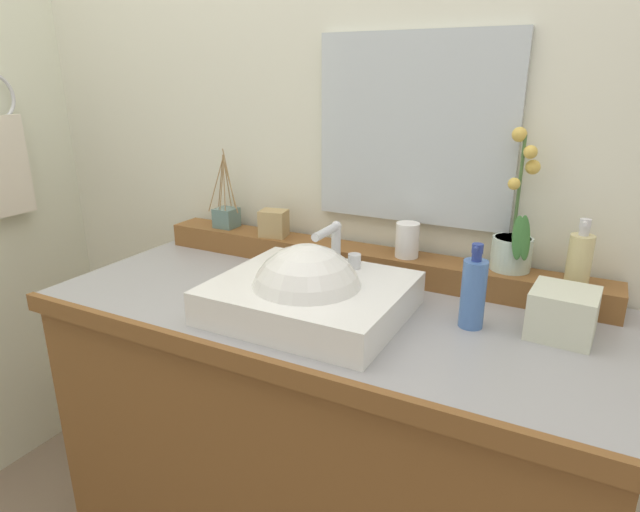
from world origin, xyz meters
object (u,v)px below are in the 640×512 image
(reed_diffuser, at_px, (226,216))
(soap_bar, at_px, (288,256))
(potted_plant, at_px, (514,239))
(soap_dispenser, at_px, (580,258))
(tissue_box, at_px, (563,313))
(tumbler_cup, at_px, (407,240))
(sink_basin, at_px, (307,298))
(hand_towel, at_px, (8,166))
(trinket_box, at_px, (274,223))
(lotion_bottle, at_px, (473,292))

(reed_diffuser, bearing_deg, soap_bar, -30.97)
(potted_plant, bearing_deg, soap_dispenser, -10.89)
(potted_plant, relative_size, reed_diffuser, 1.40)
(soap_bar, xyz_separation_m, tissue_box, (0.65, 0.05, -0.04))
(tumbler_cup, bearing_deg, soap_bar, -141.14)
(sink_basin, relative_size, soap_bar, 6.13)
(sink_basin, bearing_deg, hand_towel, 175.13)
(reed_diffuser, distance_m, trinket_box, 0.19)
(sink_basin, relative_size, hand_towel, 1.30)
(trinket_box, height_order, lotion_bottle, lotion_bottle)
(potted_plant, xyz_separation_m, reed_diffuser, (-0.87, -0.01, -0.04))
(soap_bar, distance_m, soap_dispenser, 0.69)
(tumbler_cup, bearing_deg, potted_plant, 5.14)
(soap_dispenser, relative_size, reed_diffuser, 0.63)
(tumbler_cup, xyz_separation_m, lotion_bottle, (0.22, -0.20, -0.03))
(tumbler_cup, xyz_separation_m, reed_diffuser, (-0.61, 0.01, -0.01))
(tumbler_cup, height_order, trinket_box, tumbler_cup)
(tumbler_cup, relative_size, lotion_bottle, 0.48)
(potted_plant, height_order, soap_dispenser, potted_plant)
(soap_bar, distance_m, reed_diffuser, 0.42)
(tumbler_cup, xyz_separation_m, tissue_box, (0.40, -0.15, -0.06))
(sink_basin, height_order, tumbler_cup, sink_basin)
(tissue_box, bearing_deg, sink_basin, -163.26)
(soap_dispenser, bearing_deg, reed_diffuser, 178.91)
(lotion_bottle, relative_size, tissue_box, 1.48)
(potted_plant, distance_m, hand_towel, 1.61)
(tumbler_cup, relative_size, hand_towel, 0.28)
(sink_basin, xyz_separation_m, tissue_box, (0.53, 0.16, 0.01))
(potted_plant, distance_m, reed_diffuser, 0.87)
(soap_dispenser, bearing_deg, tissue_box, -95.19)
(hand_towel, bearing_deg, trinket_box, 12.92)
(potted_plant, relative_size, soap_dispenser, 2.23)
(soap_dispenser, distance_m, lotion_bottle, 0.28)
(trinket_box, relative_size, lotion_bottle, 0.41)
(soap_dispenser, xyz_separation_m, trinket_box, (-0.83, 0.00, -0.02))
(soap_bar, distance_m, hand_towel, 1.09)
(sink_basin, distance_m, soap_bar, 0.17)
(sink_basin, height_order, soap_dispenser, soap_dispenser)
(potted_plant, distance_m, tissue_box, 0.25)
(soap_bar, height_order, trinket_box, trinket_box)
(soap_bar, xyz_separation_m, reed_diffuser, (-0.36, 0.21, 0.01))
(reed_diffuser, height_order, hand_towel, hand_towel)
(soap_dispenser, height_order, hand_towel, hand_towel)
(sink_basin, xyz_separation_m, reed_diffuser, (-0.47, 0.33, 0.06))
(hand_towel, bearing_deg, reed_diffuser, 17.32)
(soap_dispenser, bearing_deg, tumbler_cup, 179.24)
(sink_basin, bearing_deg, trinket_box, 132.64)
(potted_plant, bearing_deg, lotion_bottle, -100.66)
(trinket_box, xyz_separation_m, hand_towel, (-0.91, -0.21, 0.13))
(reed_diffuser, height_order, trinket_box, reed_diffuser)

